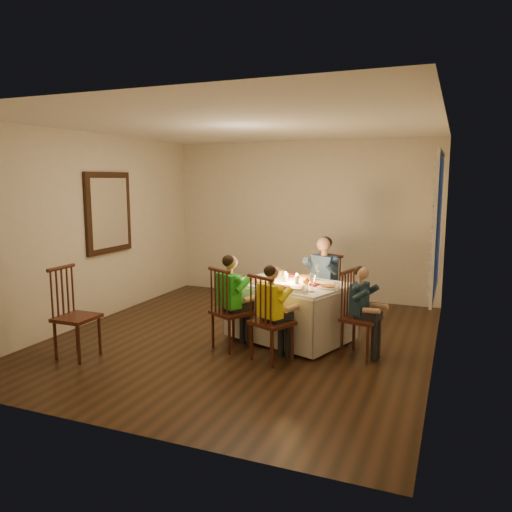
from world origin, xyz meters
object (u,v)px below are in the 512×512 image
at_px(chair_end, 360,356).
at_px(adult, 322,325).
at_px(chair_near_right, 272,360).
at_px(chair_extra, 79,357).
at_px(serving_bowl, 278,273).
at_px(child_green, 232,348).
at_px(chair_adult, 322,325).
at_px(child_yellow, 272,360).
at_px(chair_near_left, 232,348).
at_px(dining_table, 290,299).
at_px(child_teal, 360,356).

xyz_separation_m(chair_end, adult, (-0.70, 0.99, 0.00)).
xyz_separation_m(chair_near_right, chair_extra, (-2.05, -0.71, 0.00)).
bearing_deg(chair_near_right, serving_bowl, -47.85).
distance_m(adult, child_green, 1.50).
relative_size(chair_adult, child_yellow, 0.91).
bearing_deg(child_green, chair_near_left, 118.10).
distance_m(chair_adult, adult, 0.00).
bearing_deg(chair_end, dining_table, 85.57).
bearing_deg(child_yellow, dining_table, -60.90).
relative_size(chair_near_right, child_teal, 0.95).
xyz_separation_m(chair_adult, child_green, (-0.76, -1.29, 0.00)).
xyz_separation_m(chair_adult, chair_extra, (-2.22, -2.21, 0.00)).
bearing_deg(serving_bowl, child_teal, -28.75).
height_order(chair_end, child_teal, child_teal).
bearing_deg(adult, serving_bowl, -126.89).
xyz_separation_m(dining_table, serving_bowl, (-0.31, 0.39, 0.23)).
bearing_deg(serving_bowl, chair_extra, -131.61).
bearing_deg(adult, chair_end, -31.87).
distance_m(child_teal, serving_bowl, 1.59).
xyz_separation_m(chair_extra, child_green, (1.46, 0.92, 0.00)).
relative_size(chair_near_left, child_yellow, 0.91).
height_order(dining_table, chair_near_right, dining_table).
height_order(chair_extra, adult, adult).
bearing_deg(chair_adult, child_yellow, -73.70).
distance_m(chair_extra, adult, 3.14).
height_order(dining_table, child_green, dining_table).
bearing_deg(child_yellow, child_teal, -124.30).
distance_m(chair_end, child_green, 1.49).
relative_size(child_yellow, child_teal, 1.04).
distance_m(chair_adult, child_green, 1.50).
bearing_deg(chair_end, chair_near_right, 133.48).
bearing_deg(serving_bowl, child_green, -102.96).
bearing_deg(chair_end, child_green, 114.68).
xyz_separation_m(dining_table, child_yellow, (0.05, -0.80, -0.51)).
relative_size(child_green, serving_bowl, 5.43).
bearing_deg(child_teal, dining_table, 85.57).
height_order(chair_extra, child_yellow, child_yellow).
relative_size(child_green, child_yellow, 1.04).
height_order(chair_extra, child_green, child_green).
bearing_deg(chair_near_left, chair_adult, -92.45).
height_order(chair_near_right, chair_end, same).
height_order(chair_near_left, child_green, child_green).
relative_size(dining_table, adult, 1.33).
distance_m(adult, serving_bowl, 0.97).
distance_m(chair_near_left, child_teal, 1.49).
bearing_deg(child_green, chair_extra, 60.31).
xyz_separation_m(chair_end, child_teal, (0.00, -0.00, 0.00)).
bearing_deg(chair_adult, dining_table, -85.23).
height_order(chair_adult, child_teal, child_teal).
bearing_deg(child_green, dining_table, -103.86).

